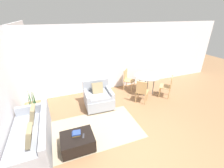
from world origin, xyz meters
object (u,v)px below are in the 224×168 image
Objects in this scene: book_stack at (76,133)px; dining_table at (147,78)px; dining_chair_near_left at (142,90)px; dining_chair_far_left at (127,78)px; potted_plant at (35,110)px; tv_remote_primary at (83,136)px; dining_chair_near_right at (168,85)px; ottoman at (78,142)px; armchair at (98,98)px; couch at (33,139)px.

dining_table reaches higher than book_stack.
dining_chair_near_left is 1.19m from dining_chair_far_left.
potted_plant is 4.30m from dining_table.
dining_chair_near_left reaches higher than tv_remote_primary.
ottoman is at bearing -161.01° from dining_chair_near_right.
book_stack is at bearing 144.68° from tv_remote_primary.
armchair is 1.93m from ottoman.
couch is 4.49m from dining_table.
dining_chair_near_left is (2.60, 1.24, 0.10)m from book_stack.
book_stack is 0.23× the size of potted_plant.
dining_chair_near_right is 1.00× the size of dining_chair_far_left.
potted_plant is 0.96× the size of dining_table.
dining_chair_near_left is (2.45, 1.35, 0.13)m from tv_remote_primary.
armchair is 1.87m from book_stack.
armchair is at bearing -172.79° from dining_table.
dining_chair_far_left is (1.58, 0.87, 0.15)m from armchair.
potted_plant reaches higher than dining_chair_far_left.
dining_chair_near_right reaches higher than tv_remote_primary.
potted_plant is 3.73m from dining_chair_near_left.
book_stack is 3.69m from dining_table.
tv_remote_primary is 0.18× the size of dining_chair_near_left.
couch is at bearing -87.53° from potted_plant.
armchair reaches higher than dining_chair_near_left.
armchair is at bearing 31.16° from couch.
potted_plant reaches higher than armchair.
ottoman is at bearing -21.05° from couch.
couch is 8.77× the size of book_stack.
armchair is (2.04, 1.23, 0.06)m from couch.
couch is at bearing 158.95° from ottoman.
armchair is 2.22m from dining_table.
dining_table is (4.28, 0.08, 0.44)m from potted_plant.
dining_chair_near_left is 1.19m from dining_chair_near_right.
couch is at bearing -169.28° from dining_chair_near_right.
tv_remote_primary is at bearing -151.13° from dining_chair_near_left.
armchair is 1.24× the size of ottoman.
ottoman is 0.88× the size of dining_chair_near_right.
armchair reaches higher than dining_table.
book_stack is at bearing -123.03° from armchair.
potted_plant is at bearing 174.62° from armchair.
tv_remote_primary is at bearing -35.32° from book_stack.
tv_remote_primary is 3.89m from dining_chair_near_right.
potted_plant is at bearing 171.97° from dining_chair_near_left.
dining_chair_near_left is (1.58, -0.32, 0.15)m from armchair.
dining_chair_near_left is (2.60, 1.30, 0.31)m from ottoman.
ottoman is 2.12m from potted_plant.
couch reaches higher than armchair.
tv_remote_primary is at bearing -56.55° from potted_plant.
armchair is 0.93× the size of dining_table.
armchair is 1.09× the size of dining_chair_near_left.
dining_chair_near_left is at bearing 180.00° from dining_chair_near_right.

